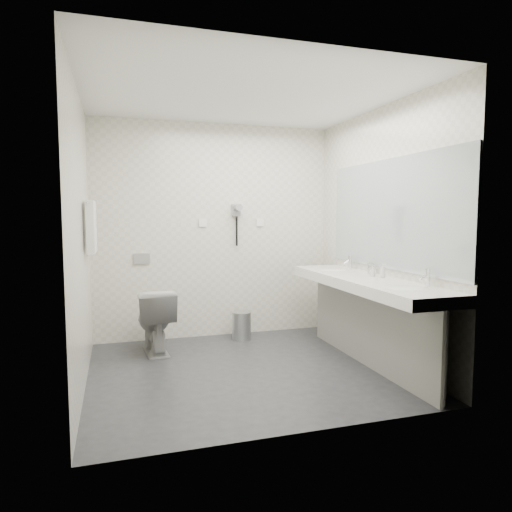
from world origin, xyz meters
name	(u,v)px	position (x,y,z in m)	size (l,w,h in m)	color
floor	(245,370)	(0.00, 0.00, 0.00)	(2.80, 2.80, 0.00)	#2A2B30
ceiling	(245,95)	(0.00, 0.00, 2.50)	(2.80, 2.80, 0.00)	white
wall_back	(215,231)	(0.00, 1.30, 1.25)	(2.80, 2.80, 0.00)	silver
wall_front	(300,245)	(0.00, -1.30, 1.25)	(2.80, 2.80, 0.00)	silver
wall_left	(81,238)	(-1.40, 0.00, 1.25)	(2.60, 2.60, 0.00)	silver
wall_right	(380,234)	(1.40, 0.00, 1.25)	(2.60, 2.60, 0.00)	silver
vanity_counter	(365,283)	(1.12, -0.20, 0.80)	(0.55, 2.20, 0.10)	white
vanity_panel	(366,326)	(1.15, -0.20, 0.38)	(0.03, 2.15, 0.75)	gray
vanity_post_near	(444,359)	(1.18, -1.24, 0.38)	(0.06, 0.06, 0.75)	silver
vanity_post_far	(322,306)	(1.18, 0.84, 0.38)	(0.06, 0.06, 0.75)	silver
mirror	(391,214)	(1.39, -0.20, 1.45)	(0.02, 2.20, 1.05)	#B2BCC6
basin_near	(407,290)	(1.12, -0.85, 0.83)	(0.40, 0.31, 0.05)	white
basin_far	(334,271)	(1.12, 0.45, 0.83)	(0.40, 0.31, 0.05)	white
faucet_near	(428,278)	(1.32, -0.85, 0.92)	(0.04, 0.04, 0.15)	silver
faucet_far	(350,262)	(1.32, 0.45, 0.92)	(0.04, 0.04, 0.15)	silver
soap_bottle_a	(373,272)	(1.23, -0.15, 0.90)	(0.04, 0.04, 0.09)	white
soap_bottle_c	(383,271)	(1.27, -0.26, 0.92)	(0.05, 0.05, 0.13)	white
glass_left	(371,268)	(1.33, 0.04, 0.91)	(0.06, 0.06, 0.11)	silver
toilet	(155,320)	(-0.76, 0.82, 0.34)	(0.38, 0.67, 0.68)	white
flush_plate	(142,259)	(-0.85, 1.29, 0.95)	(0.18, 0.02, 0.12)	#B2B5BA
pedal_bin	(242,326)	(0.24, 1.03, 0.15)	(0.22, 0.22, 0.31)	#B2B5BA
bin_lid	(242,313)	(0.24, 1.03, 0.31)	(0.22, 0.22, 0.01)	#B2B5BA
towel_rail	(90,203)	(-1.35, 0.55, 1.55)	(0.02, 0.02, 0.62)	silver
towel_near	(91,227)	(-1.34, 0.41, 1.33)	(0.07, 0.24, 0.48)	white
towel_far	(92,226)	(-1.34, 0.69, 1.33)	(0.07, 0.24, 0.48)	white
dryer_cradle	(236,210)	(0.25, 1.27, 1.50)	(0.10, 0.04, 0.14)	gray
dryer_barrel	(238,207)	(0.25, 1.20, 1.53)	(0.08, 0.08, 0.14)	gray
dryer_cord	(237,231)	(0.25, 1.26, 1.25)	(0.02, 0.02, 0.35)	black
switch_plate_a	(203,223)	(-0.15, 1.29, 1.35)	(0.09, 0.02, 0.09)	white
switch_plate_b	(260,223)	(0.55, 1.29, 1.35)	(0.09, 0.02, 0.09)	white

